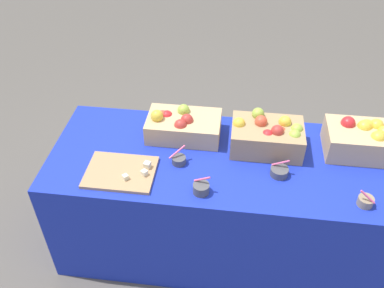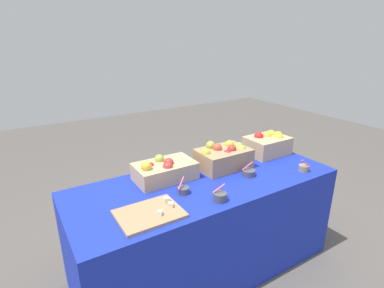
% 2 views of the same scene
% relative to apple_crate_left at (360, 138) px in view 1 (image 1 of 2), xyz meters
% --- Properties ---
extents(ground_plane, '(10.00, 10.00, 0.00)m').
position_rel_apple_crate_left_xyz_m(ground_plane, '(-0.74, -0.15, -0.83)').
color(ground_plane, '#56514C').
extents(table, '(1.90, 0.76, 0.74)m').
position_rel_apple_crate_left_xyz_m(table, '(-0.74, -0.15, -0.46)').
color(table, '#192DB7').
rests_on(table, ground_plane).
extents(apple_crate_left, '(0.34, 0.26, 0.19)m').
position_rel_apple_crate_left_xyz_m(apple_crate_left, '(0.00, 0.00, 0.00)').
color(apple_crate_left, tan).
rests_on(apple_crate_left, table).
extents(apple_crate_middle, '(0.39, 0.26, 0.20)m').
position_rel_apple_crate_left_xyz_m(apple_crate_middle, '(-0.50, -0.04, -0.00)').
color(apple_crate_middle, tan).
rests_on(apple_crate_middle, table).
extents(apple_crate_right, '(0.42, 0.25, 0.18)m').
position_rel_apple_crate_left_xyz_m(apple_crate_right, '(-0.98, 0.02, -0.02)').
color(apple_crate_right, tan).
rests_on(apple_crate_right, table).
extents(cutting_board_front, '(0.36, 0.27, 0.05)m').
position_rel_apple_crate_left_xyz_m(cutting_board_front, '(-1.26, -0.34, -0.08)').
color(cutting_board_front, tan).
rests_on(cutting_board_front, table).
extents(sample_bowl_near, '(0.08, 0.08, 0.10)m').
position_rel_apple_crate_left_xyz_m(sample_bowl_near, '(-0.03, -0.41, -0.06)').
color(sample_bowl_near, gray).
rests_on(sample_bowl_near, table).
extents(sample_bowl_mid, '(0.09, 0.09, 0.09)m').
position_rel_apple_crate_left_xyz_m(sample_bowl_mid, '(-0.97, -0.22, -0.07)').
color(sample_bowl_mid, '#4C4C51').
rests_on(sample_bowl_mid, table).
extents(sample_bowl_far, '(0.09, 0.08, 0.10)m').
position_rel_apple_crate_left_xyz_m(sample_bowl_far, '(-0.83, -0.42, -0.06)').
color(sample_bowl_far, '#4C4C51').
rests_on(sample_bowl_far, table).
extents(sample_bowl_extra, '(0.09, 0.09, 0.10)m').
position_rel_apple_crate_left_xyz_m(sample_bowl_extra, '(-0.44, -0.25, -0.07)').
color(sample_bowl_extra, '#4C4C51').
rests_on(sample_bowl_extra, table).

